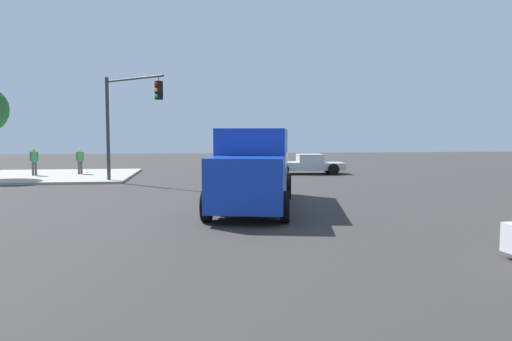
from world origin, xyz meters
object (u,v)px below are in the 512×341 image
object	(u,v)px
pickup_silver	(307,163)
pedestrian_crossing	(34,160)
traffic_light_primary	(124,111)
pedestrian_near_corner	(80,159)
delivery_truck	(255,166)

from	to	relation	value
pickup_silver	pedestrian_crossing	distance (m)	17.94
traffic_light_primary	pickup_silver	bearing A→B (deg)	115.21
pickup_silver	pedestrian_near_corner	bearing A→B (deg)	-90.52
delivery_truck	traffic_light_primary	bearing A→B (deg)	-145.64
pickup_silver	pedestrian_crossing	bearing A→B (deg)	-87.85
traffic_light_primary	pickup_silver	size ratio (longest dim) A/B	1.10
pedestrian_near_corner	pickup_silver	bearing A→B (deg)	89.48
delivery_truck	traffic_light_primary	world-z (taller)	traffic_light_primary
pedestrian_near_corner	pedestrian_crossing	world-z (taller)	pedestrian_crossing
traffic_light_primary	pedestrian_crossing	bearing A→B (deg)	-126.97
delivery_truck	pickup_silver	distance (m)	15.43
traffic_light_primary	pedestrian_crossing	xyz separation A→B (m)	(-4.78, -6.35, -2.89)
delivery_truck	pedestrian_crossing	size ratio (longest dim) A/B	4.95
delivery_truck	pickup_silver	bearing A→B (deg)	159.31
delivery_truck	pedestrian_near_corner	distance (m)	17.58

